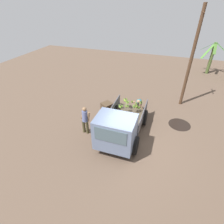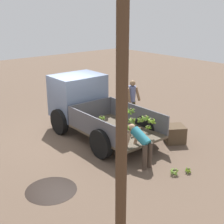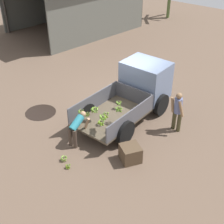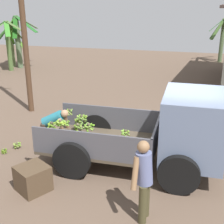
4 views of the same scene
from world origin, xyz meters
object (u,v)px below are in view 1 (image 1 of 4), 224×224
banana_bunch_on_ground_0 (137,103)px  wooden_crate_0 (107,107)px  person_foreground_visitor (85,119)px  banana_bunch_on_ground_1 (132,101)px  person_worker_loading (139,103)px  utility_pole (191,60)px  cargo_truck (118,129)px

banana_bunch_on_ground_0 → wooden_crate_0: 2.31m
person_foreground_visitor → banana_bunch_on_ground_1: (-4.20, 1.73, -0.84)m
person_foreground_visitor → banana_bunch_on_ground_0: (-4.02, 2.11, -0.82)m
person_worker_loading → wooden_crate_0: (0.46, -2.09, -0.44)m
utility_pole → person_worker_loading: (2.19, -2.69, -2.50)m
utility_pole → person_foreground_visitor: bearing=-44.6°
wooden_crate_0 → cargo_truck: bearing=30.3°
banana_bunch_on_ground_0 → cargo_truck: bearing=-0.9°
banana_bunch_on_ground_0 → banana_bunch_on_ground_1: size_ratio=1.26×
person_foreground_visitor → banana_bunch_on_ground_0: 4.61m
cargo_truck → wooden_crate_0: size_ratio=6.91×
cargo_truck → banana_bunch_on_ground_0: bearing=179.3°
person_foreground_visitor → banana_bunch_on_ground_1: bearing=-17.5°
person_worker_loading → banana_bunch_on_ground_1: (-1.19, -0.70, -0.64)m
utility_pole → wooden_crate_0: 6.20m
person_foreground_visitor → cargo_truck: bearing=-95.2°
wooden_crate_0 → banana_bunch_on_ground_1: bearing=140.1°
cargo_truck → banana_bunch_on_ground_0: (-4.38, 0.07, -0.96)m
cargo_truck → person_worker_loading: cargo_truck is taller
utility_pole → wooden_crate_0: (2.65, -4.77, -2.93)m
person_worker_loading → banana_bunch_on_ground_0: person_worker_loading is taller
cargo_truck → person_foreground_visitor: size_ratio=2.66×
utility_pole → banana_bunch_on_ground_1: 4.73m
cargo_truck → banana_bunch_on_ground_1: bearing=-175.8°
utility_pole → person_foreground_visitor: 7.64m
utility_pole → person_foreground_visitor: size_ratio=3.77×
cargo_truck → person_foreground_visitor: bearing=-99.8°
utility_pole → wooden_crate_0: size_ratio=9.81×
person_foreground_visitor → person_worker_loading: (-3.00, 2.43, -0.20)m
utility_pole → person_worker_loading: utility_pole is taller
person_worker_loading → banana_bunch_on_ground_1: size_ratio=6.04×
banana_bunch_on_ground_0 → banana_bunch_on_ground_1: 0.42m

